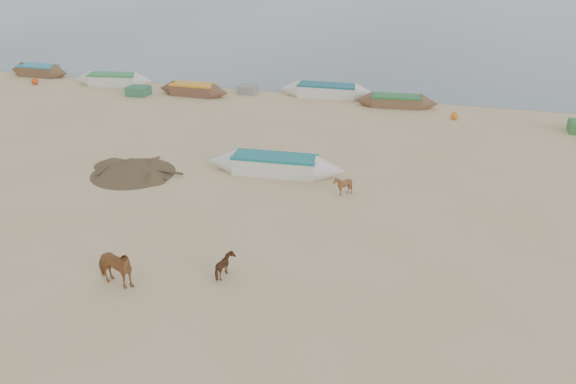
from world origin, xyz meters
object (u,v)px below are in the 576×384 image
object	(u,v)px
near_canoe	(275,165)
calf_front	(343,185)
calf_right	(225,266)
cow_adult	(114,268)

from	to	relation	value
near_canoe	calf_front	bearing A→B (deg)	-26.65
calf_right	calf_front	bearing A→B (deg)	-37.61
calf_front	near_canoe	distance (m)	3.71
cow_adult	near_canoe	xyz separation A→B (m)	(2.08, 10.03, -0.22)
cow_adult	near_canoe	distance (m)	10.25
calf_front	near_canoe	xyz separation A→B (m)	(-3.42, 1.43, 0.01)
near_canoe	cow_adult	bearing A→B (deg)	-105.64
calf_right	near_canoe	bearing A→B (deg)	-12.36
calf_right	near_canoe	distance (m)	8.67
cow_adult	calf_front	size ratio (longest dim) A/B	1.81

